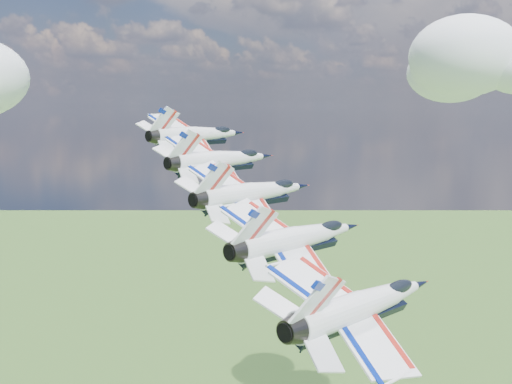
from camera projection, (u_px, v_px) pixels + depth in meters
The scene contains 6 objects.
cloud_far at pixel (495, 63), 230.32m from camera, with size 58.97×46.34×23.17m, color white.
jet_0 at pixel (199, 134), 89.34m from camera, with size 11.86×17.56×5.24m, color white, non-canonical shape.
jet_1 at pixel (224, 159), 78.57m from camera, with size 11.86×17.56×5.24m, color white, non-canonical shape.
jet_2 at pixel (256, 192), 67.79m from camera, with size 11.86×17.56×5.24m, color white, non-canonical shape.
jet_3 at pixel (300, 237), 57.02m from camera, with size 11.86×17.56×5.24m, color white, non-canonical shape.
jet_4 at pixel (366, 304), 46.24m from camera, with size 11.86×17.56×5.24m, color white, non-canonical shape.
Camera 1 is at (44.09, -60.19, 161.08)m, focal length 45.00 mm.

